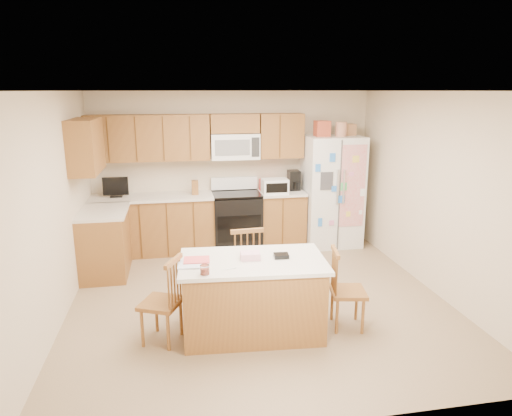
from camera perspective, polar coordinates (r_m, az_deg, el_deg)
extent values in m
plane|color=#826D50|center=(5.77, 0.28, -11.25)|extent=(4.50, 4.50, 0.00)
cube|color=beige|center=(7.52, -2.84, 4.88)|extent=(4.50, 0.10, 2.50)
cube|color=beige|center=(3.26, 7.57, -8.28)|extent=(4.50, 0.10, 2.50)
cube|color=beige|center=(5.42, -23.81, -0.16)|extent=(0.10, 4.50, 2.50)
cube|color=beige|center=(6.15, 21.37, 1.72)|extent=(0.10, 4.50, 2.50)
cube|color=white|center=(5.19, 0.31, 14.44)|extent=(4.50, 4.50, 0.04)
cube|color=olive|center=(7.36, -12.66, -2.16)|extent=(1.87, 0.60, 0.88)
cube|color=olive|center=(7.54, 3.12, -1.41)|extent=(0.72, 0.60, 0.88)
cube|color=olive|center=(6.69, -18.35, -4.25)|extent=(0.60, 0.95, 0.88)
cube|color=silver|center=(7.24, -12.86, 1.31)|extent=(1.87, 0.64, 0.04)
cube|color=silver|center=(7.42, 3.19, 1.98)|extent=(0.72, 0.64, 0.04)
cube|color=silver|center=(6.56, -18.58, -0.44)|extent=(0.64, 0.95, 0.04)
cube|color=olive|center=(7.24, -13.30, 8.52)|extent=(1.85, 0.33, 0.70)
cube|color=olive|center=(7.42, 3.10, 9.03)|extent=(0.70, 0.33, 0.70)
cube|color=olive|center=(7.27, -2.74, 10.54)|extent=(0.76, 0.33, 0.29)
cube|color=olive|center=(6.42, -20.51, 7.29)|extent=(0.33, 0.95, 0.70)
cube|color=#512F0F|center=(7.12, -18.03, 8.11)|extent=(0.02, 0.01, 0.66)
cube|color=#512F0F|center=(7.12, -17.45, -3.04)|extent=(0.02, 0.01, 0.84)
cube|color=#512F0F|center=(7.08, -14.79, 8.31)|extent=(0.02, 0.01, 0.66)
cube|color=#512F0F|center=(7.08, -14.24, -2.92)|extent=(0.02, 0.01, 0.84)
cube|color=#512F0F|center=(7.06, -11.52, 8.48)|extent=(0.02, 0.01, 0.66)
cube|color=#512F0F|center=(7.06, -11.00, -2.78)|extent=(0.02, 0.01, 0.84)
cube|color=#512F0F|center=(7.06, -8.24, 8.62)|extent=(0.01, 0.01, 0.66)
cube|color=#512F0F|center=(7.07, -7.76, -2.64)|extent=(0.01, 0.01, 0.84)
cube|color=#512F0F|center=(7.25, 3.02, 8.89)|extent=(0.01, 0.01, 0.66)
cube|color=#512F0F|center=(7.25, 3.36, -2.08)|extent=(0.01, 0.01, 0.84)
cube|color=white|center=(7.28, -2.68, 7.74)|extent=(0.76, 0.38, 0.40)
cube|color=slate|center=(7.08, -2.96, 7.54)|extent=(0.54, 0.01, 0.24)
cube|color=#262626|center=(7.13, -0.06, 7.61)|extent=(0.12, 0.01, 0.30)
cube|color=olive|center=(7.22, -7.63, 2.57)|extent=(0.10, 0.14, 0.22)
cube|color=black|center=(7.31, -17.05, 1.40)|extent=(0.18, 0.12, 0.02)
cube|color=black|center=(7.27, -17.15, 2.63)|extent=(0.38, 0.03, 0.28)
cube|color=#E54037|center=(7.45, 1.84, 2.91)|extent=(0.35, 0.22, 0.18)
cube|color=white|center=(7.23, 2.38, 2.75)|extent=(0.40, 0.28, 0.23)
cube|color=black|center=(7.10, 2.62, 2.52)|extent=(0.34, 0.01, 0.15)
cube|color=black|center=(7.49, 4.74, 3.49)|extent=(0.18, 0.22, 0.32)
cylinder|color=black|center=(7.44, 4.87, 2.86)|extent=(0.12, 0.12, 0.12)
cube|color=black|center=(7.39, -2.44, -1.73)|extent=(0.76, 0.64, 0.88)
cube|color=black|center=(7.09, -2.08, -2.61)|extent=(0.68, 0.01, 0.42)
cube|color=black|center=(7.28, -2.48, 1.78)|extent=(0.76, 0.64, 0.03)
cube|color=white|center=(7.50, -2.76, 3.15)|extent=(0.76, 0.10, 0.20)
cube|color=white|center=(7.59, 9.41, 2.10)|extent=(0.90, 0.75, 1.80)
cube|color=#4C4C4C|center=(7.24, 10.41, 1.45)|extent=(0.02, 0.01, 1.75)
cube|color=silver|center=(7.17, 10.15, 2.56)|extent=(0.02, 0.03, 0.55)
cube|color=silver|center=(7.21, 10.90, 2.59)|extent=(0.02, 0.03, 0.55)
cube|color=#3F3F44|center=(7.12, 8.84, 3.35)|extent=(0.20, 0.01, 0.28)
cube|color=#D84C59|center=(7.28, 11.94, 2.66)|extent=(0.42, 0.01, 1.30)
cube|color=#B4452A|center=(7.38, 8.25, 9.80)|extent=(0.22, 0.22, 0.24)
cylinder|color=tan|center=(7.43, 10.60, 9.66)|extent=(0.18, 0.18, 0.22)
cube|color=#A77349|center=(7.62, 11.53, 9.58)|extent=(0.18, 0.20, 0.18)
cube|color=olive|center=(4.89, -0.41, -11.17)|extent=(1.47, 0.89, 0.78)
cube|color=silver|center=(4.72, -0.42, -6.69)|extent=(1.55, 0.98, 0.04)
cylinder|color=#B4452A|center=(4.38, -6.41, -7.85)|extent=(0.08, 0.08, 0.06)
cylinder|color=white|center=(4.37, -6.42, -7.67)|extent=(0.09, 0.09, 0.09)
cube|color=beige|center=(4.73, -0.73, -5.97)|extent=(0.21, 0.16, 0.07)
cube|color=black|center=(4.77, 3.17, -5.98)|extent=(0.16, 0.13, 0.04)
cube|color=white|center=(4.62, -7.87, -6.98)|extent=(0.32, 0.26, 0.01)
cube|color=#D84C4C|center=(4.69, -7.43, -6.44)|extent=(0.27, 0.22, 0.01)
cylinder|color=white|center=(4.48, -3.31, -7.59)|extent=(0.14, 0.04, 0.01)
cube|color=olive|center=(4.81, -11.80, -11.56)|extent=(0.50, 0.51, 0.04)
cylinder|color=olive|center=(5.09, -12.34, -12.82)|extent=(0.03, 0.03, 0.40)
cylinder|color=olive|center=(4.84, -14.03, -14.43)|extent=(0.03, 0.03, 0.40)
cylinder|color=olive|center=(4.98, -9.37, -13.30)|extent=(0.03, 0.03, 0.40)
cylinder|color=olive|center=(4.73, -10.92, -14.99)|extent=(0.03, 0.03, 0.40)
cylinder|color=olive|center=(4.76, -9.48, -8.51)|extent=(0.02, 0.02, 0.45)
cylinder|color=olive|center=(4.70, -9.82, -8.82)|extent=(0.02, 0.02, 0.45)
cylinder|color=olive|center=(4.64, -10.16, -9.15)|extent=(0.02, 0.02, 0.45)
cylinder|color=olive|center=(4.58, -10.52, -9.48)|extent=(0.02, 0.02, 0.45)
cylinder|color=olive|center=(4.53, -10.89, -9.82)|extent=(0.02, 0.02, 0.45)
cube|color=olive|center=(4.56, -10.29, -6.57)|extent=(0.19, 0.36, 0.05)
cube|color=olive|center=(5.59, -1.46, -7.19)|extent=(0.44, 0.42, 0.04)
cylinder|color=olive|center=(5.84, -0.15, -8.63)|extent=(0.04, 0.04, 0.42)
cylinder|color=olive|center=(5.78, -3.40, -8.92)|extent=(0.04, 0.04, 0.42)
cylinder|color=olive|center=(5.58, 0.58, -9.77)|extent=(0.04, 0.04, 0.42)
cylinder|color=olive|center=(5.52, -2.82, -10.11)|extent=(0.04, 0.04, 0.42)
cylinder|color=olive|center=(5.38, 0.45, -5.17)|extent=(0.02, 0.02, 0.47)
cylinder|color=olive|center=(5.36, -0.32, -5.23)|extent=(0.02, 0.02, 0.47)
cylinder|color=olive|center=(5.35, -1.09, -5.29)|extent=(0.02, 0.02, 0.47)
cylinder|color=olive|center=(5.33, -1.86, -5.36)|extent=(0.02, 0.02, 0.47)
cylinder|color=olive|center=(5.32, -2.63, -5.42)|extent=(0.02, 0.02, 0.47)
cube|color=olive|center=(5.27, -1.10, -2.89)|extent=(0.39, 0.07, 0.05)
cube|color=olive|center=(5.07, 11.42, -10.23)|extent=(0.42, 0.44, 0.04)
cylinder|color=olive|center=(5.06, 13.20, -13.11)|extent=(0.03, 0.03, 0.39)
cylinder|color=olive|center=(5.33, 12.44, -11.58)|extent=(0.03, 0.03, 0.39)
cylinder|color=olive|center=(5.00, 10.08, -13.25)|extent=(0.03, 0.03, 0.39)
cylinder|color=olive|center=(5.27, 9.49, -11.70)|extent=(0.03, 0.03, 0.39)
cylinder|color=olive|center=(4.83, 10.07, -8.42)|extent=(0.02, 0.02, 0.44)
cylinder|color=olive|center=(4.89, 9.93, -8.11)|extent=(0.02, 0.02, 0.44)
cylinder|color=olive|center=(4.95, 9.79, -7.81)|extent=(0.02, 0.02, 0.44)
cylinder|color=olive|center=(5.01, 9.66, -7.51)|extent=(0.02, 0.02, 0.44)
cylinder|color=olive|center=(5.07, 9.53, -7.23)|extent=(0.02, 0.02, 0.44)
cube|color=olive|center=(4.87, 9.90, -5.43)|extent=(0.10, 0.36, 0.05)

